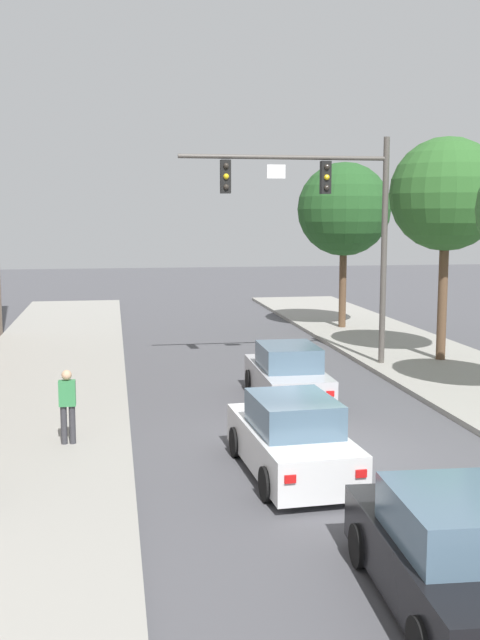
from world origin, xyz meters
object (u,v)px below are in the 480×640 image
at_px(car_third_black, 451,557).
at_px(street_tree_second, 446,195).
at_px(car_lead_silver, 287,376).
at_px(car_following_white, 291,439).
at_px(street_tree_third, 344,210).
at_px(pedestrian_sidewalk_left_walker, 67,403).
at_px(traffic_signal_mast, 327,208).

distance_m(car_third_black, street_tree_second, 17.94).
distance_m(car_lead_silver, car_following_white, 6.01).
bearing_deg(street_tree_third, pedestrian_sidewalk_left_walker, -124.83).
xyz_separation_m(traffic_signal_mast, pedestrian_sidewalk_left_walker, (-7.99, -7.70, -4.30)).
height_order(car_lead_silver, street_tree_third, street_tree_third).
height_order(car_following_white, street_tree_third, street_tree_third).
bearing_deg(street_tree_third, traffic_signal_mast, -110.73).
bearing_deg(street_tree_second, car_lead_silver, -145.60).
bearing_deg(car_lead_silver, car_third_black, -92.34).
relative_size(car_following_white, street_tree_second, 0.57).
bearing_deg(street_tree_second, car_third_black, -113.82).
xyz_separation_m(car_third_black, street_tree_second, (6.95, 15.74, 5.07)).
distance_m(car_third_black, pedestrian_sidewalk_left_walker, 9.39).
distance_m(car_lead_silver, pedestrian_sidewalk_left_walker, 6.73).
height_order(car_lead_silver, car_following_white, same).
bearing_deg(pedestrian_sidewalk_left_walker, car_following_white, -27.80).
bearing_deg(pedestrian_sidewalk_left_walker, car_third_black, -55.92).
height_order(car_lead_silver, car_third_black, same).
height_order(street_tree_second, street_tree_third, street_tree_second).
bearing_deg(car_lead_silver, pedestrian_sidewalk_left_walker, -148.34).
bearing_deg(car_lead_silver, traffic_signal_mast, 61.49).
distance_m(car_lead_silver, street_tree_third, 14.35).
bearing_deg(car_lead_silver, street_tree_third, 66.56).
distance_m(car_third_black, street_tree_third, 24.91).
xyz_separation_m(car_following_white, street_tree_third, (6.68, 18.33, 4.64)).
relative_size(car_lead_silver, street_tree_third, 0.58).
bearing_deg(car_third_black, car_lead_silver, 87.66).
height_order(traffic_signal_mast, car_following_white, traffic_signal_mast).
bearing_deg(street_tree_second, traffic_signal_mast, -176.34).
relative_size(traffic_signal_mast, car_following_white, 1.74).
distance_m(car_following_white, car_third_black, 5.49).
distance_m(traffic_signal_mast, street_tree_third, 8.86).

